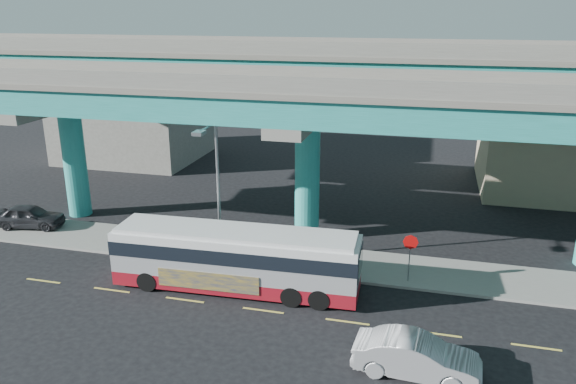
% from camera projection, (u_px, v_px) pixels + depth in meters
% --- Properties ---
extents(ground, '(120.00, 120.00, 0.00)m').
position_uv_depth(ground, '(265.00, 307.00, 26.70)').
color(ground, black).
rests_on(ground, ground).
extents(sidewalk, '(70.00, 4.00, 0.15)m').
position_uv_depth(sidewalk, '(293.00, 258.00, 31.73)').
color(sidewalk, gray).
rests_on(sidewalk, ground).
extents(lane_markings, '(58.00, 0.12, 0.01)m').
position_uv_depth(lane_markings, '(263.00, 310.00, 26.42)').
color(lane_markings, '#D8C64C').
rests_on(lane_markings, ground).
extents(viaduct, '(52.00, 12.40, 11.70)m').
position_uv_depth(viaduct, '(309.00, 89.00, 32.21)').
color(viaduct, '#217E74').
rests_on(viaduct, ground).
extents(building_concrete, '(12.00, 10.00, 9.00)m').
position_uv_depth(building_concrete, '(133.00, 110.00, 52.12)').
color(building_concrete, gray).
rests_on(building_concrete, ground).
extents(transit_bus, '(12.51, 3.16, 3.18)m').
position_uv_depth(transit_bus, '(236.00, 257.00, 27.97)').
color(transit_bus, maroon).
rests_on(transit_bus, ground).
extents(sedan, '(2.33, 5.08, 1.60)m').
position_uv_depth(sedan, '(417.00, 357.00, 21.58)').
color(sedan, '#A4A4A8').
rests_on(sedan, ground).
extents(parked_car, '(3.30, 4.94, 1.47)m').
position_uv_depth(parked_car, '(29.00, 216.00, 35.87)').
color(parked_car, '#2C2C31').
rests_on(parked_car, sidewalk).
extents(street_lamp, '(0.50, 2.59, 7.99)m').
position_uv_depth(street_lamp, '(214.00, 175.00, 29.08)').
color(street_lamp, gray).
rests_on(street_lamp, sidewalk).
extents(stop_sign, '(0.77, 0.09, 2.57)m').
position_uv_depth(stop_sign, '(410.00, 248.00, 28.38)').
color(stop_sign, gray).
rests_on(stop_sign, sidewalk).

